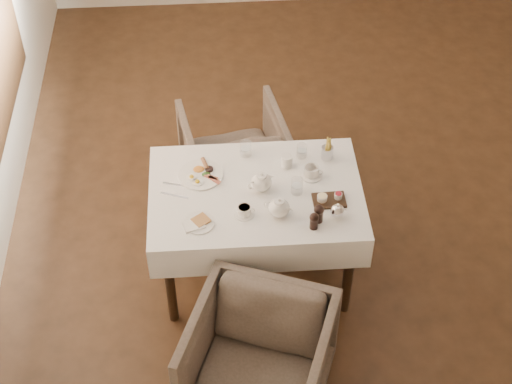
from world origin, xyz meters
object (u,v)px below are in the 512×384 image
Objects in this scene: breakfast_plate at (201,174)px; armchair_near at (259,362)px; table at (256,205)px; teapot_centre at (261,181)px; armchair_far at (234,154)px.

armchair_near is at bearing -66.80° from breakfast_plate.
teapot_centre is (0.03, 0.01, 0.19)m from table.
armchair_near is 2.78× the size of breakfast_plate.
armchair_far is 0.82m from breakfast_plate.
breakfast_plate reaches higher than table.
armchair_near reaches higher than armchair_far.
table is 0.88m from armchair_far.
table is at bearing 86.47° from armchair_far.
armchair_far is (-0.10, 0.82, -0.31)m from table.
table is 0.19m from teapot_centre.
teapot_centre is at bearing 105.62° from armchair_near.
armchair_far is at bearing 75.00° from teapot_centre.
teapot_centre is at bearing 19.87° from table.
armchair_near is 1.05m from teapot_centre.
teapot_centre reaches higher than table.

